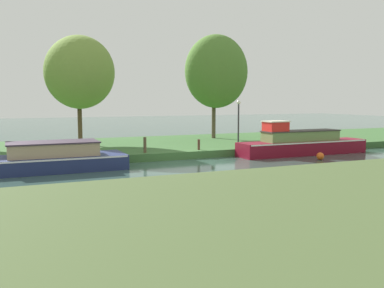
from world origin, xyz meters
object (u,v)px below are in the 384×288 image
at_px(maroon_barge, 301,143).
at_px(mooring_post_far, 199,145).
at_px(lamp_post, 238,117).
at_px(mooring_post_near, 145,145).
at_px(navy_narrowboat, 49,159).
at_px(willow_tree_centre, 80,72).
at_px(willow_tree_right, 216,72).
at_px(channel_buoy, 320,156).

bearing_deg(maroon_barge, mooring_post_far, 166.66).
distance_m(lamp_post, mooring_post_near, 6.68).
relative_size(navy_narrowboat, willow_tree_centre, 1.03).
bearing_deg(navy_narrowboat, willow_tree_centre, 69.97).
distance_m(maroon_barge, mooring_post_near, 9.03).
distance_m(willow_tree_right, mooring_post_near, 10.10).
relative_size(lamp_post, mooring_post_near, 3.33).
xyz_separation_m(navy_narrowboat, willow_tree_right, (11.96, 7.15, 4.58)).
height_order(lamp_post, channel_buoy, lamp_post).
xyz_separation_m(mooring_post_near, mooring_post_far, (3.08, 0.00, -0.11)).
distance_m(willow_tree_centre, lamp_post, 10.02).
distance_m(mooring_post_far, channel_buoy, 6.47).
relative_size(willow_tree_centre, mooring_post_far, 11.34).
xyz_separation_m(lamp_post, mooring_post_far, (-3.32, -1.43, -1.43)).
height_order(willow_tree_centre, channel_buoy, willow_tree_centre).
distance_m(navy_narrowboat, lamp_post, 11.72).
relative_size(mooring_post_near, channel_buoy, 2.06).
height_order(maroon_barge, willow_tree_right, willow_tree_right).
distance_m(willow_tree_centre, willow_tree_right, 9.45).
xyz_separation_m(willow_tree_centre, channel_buoy, (10.80, -9.08, -4.60)).
relative_size(maroon_barge, channel_buoy, 20.57).
bearing_deg(channel_buoy, lamp_post, 112.38).
bearing_deg(lamp_post, mooring_post_near, -167.40).
bearing_deg(navy_narrowboat, mooring_post_near, 15.91).
bearing_deg(mooring_post_near, lamp_post, 12.60).
bearing_deg(mooring_post_near, mooring_post_far, 0.00).
relative_size(willow_tree_centre, mooring_post_near, 8.14).
xyz_separation_m(willow_tree_right, mooring_post_far, (-4.01, -5.76, -4.42)).
bearing_deg(willow_tree_centre, mooring_post_far, -45.46).
relative_size(navy_narrowboat, mooring_post_near, 8.35).
relative_size(navy_narrowboat, lamp_post, 2.51).
height_order(willow_tree_centre, lamp_post, willow_tree_centre).
height_order(mooring_post_near, channel_buoy, mooring_post_near).
distance_m(willow_tree_centre, mooring_post_near, 7.20).
bearing_deg(lamp_post, willow_tree_centre, 154.95).
bearing_deg(mooring_post_near, willow_tree_centre, 113.07).
bearing_deg(willow_tree_centre, maroon_barge, -31.48).
bearing_deg(willow_tree_right, navy_narrowboat, -149.13).
bearing_deg(mooring_post_far, maroon_barge, -13.34).
distance_m(mooring_post_near, channel_buoy, 9.20).
relative_size(willow_tree_centre, lamp_post, 2.44).
relative_size(maroon_barge, navy_narrowboat, 1.19).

